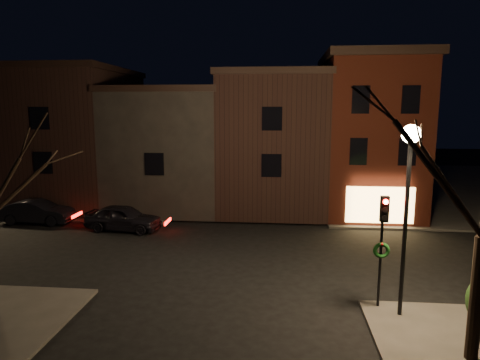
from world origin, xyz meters
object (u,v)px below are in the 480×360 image
object	(u,v)px
street_lamp_near	(409,169)
parked_car_b	(37,212)
parked_car_a	(123,218)
traffic_signal	(382,234)

from	to	relation	value
street_lamp_near	parked_car_b	xyz separation A→B (m)	(-19.27, 10.50, -4.44)
street_lamp_near	parked_car_a	xyz separation A→B (m)	(-13.34, 9.50, -4.42)
traffic_signal	parked_car_a	xyz separation A→B (m)	(-12.74, 9.01, -2.05)
street_lamp_near	parked_car_b	distance (m)	22.39
parked_car_a	parked_car_b	world-z (taller)	parked_car_a
traffic_signal	parked_car_b	world-z (taller)	traffic_signal
traffic_signal	parked_car_b	distance (m)	21.28
traffic_signal	parked_car_a	size ratio (longest dim) A/B	0.91
parked_car_a	parked_car_b	distance (m)	6.01
traffic_signal	parked_car_a	distance (m)	15.74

